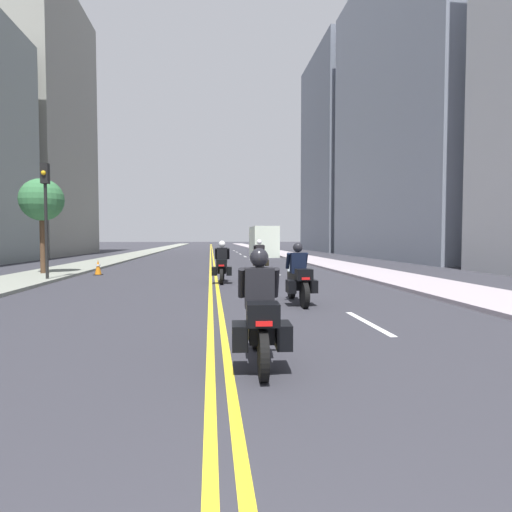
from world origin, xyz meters
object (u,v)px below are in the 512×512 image
motorcycle_3 (260,259)px  motorcycle_0 (260,318)px  parked_truck (263,243)px  street_tree_0 (42,201)px  traffic_light_near (45,200)px  motorcycle_1 (299,279)px  traffic_cone_0 (98,267)px  motorcycle_2 (222,266)px

motorcycle_3 → motorcycle_0: bearing=-98.9°
motorcycle_0 → parked_truck: 33.12m
motorcycle_0 → street_tree_0: size_ratio=0.47×
motorcycle_0 → traffic_light_near: size_ratio=0.44×
motorcycle_0 → parked_truck: (4.26, 32.84, 0.61)m
motorcycle_0 → motorcycle_1: motorcycle_1 is taller
street_tree_0 → parked_truck: bearing=55.7°
traffic_cone_0 → street_tree_0: size_ratio=0.16×
motorcycle_3 → parked_truck: 17.79m
motorcycle_2 → motorcycle_3: motorcycle_3 is taller
parked_truck → motorcycle_3: bearing=-97.8°
traffic_light_near → motorcycle_2: bearing=-9.6°
parked_truck → street_tree_0: bearing=-124.3°
traffic_light_near → parked_truck: 24.22m
traffic_light_near → parked_truck: size_ratio=0.72×
motorcycle_1 → traffic_cone_0: 12.03m
motorcycle_2 → traffic_light_near: bearing=173.8°
motorcycle_2 → parked_truck: (4.48, 22.44, 0.62)m
motorcycle_2 → parked_truck: parked_truck is taller
motorcycle_0 → motorcycle_1: (1.65, 5.09, -0.00)m
traffic_cone_0 → traffic_light_near: 4.22m
motorcycle_2 → motorcycle_3: (2.06, 4.83, 0.00)m
motorcycle_3 → parked_truck: size_ratio=0.35×
motorcycle_1 → traffic_cone_0: size_ratio=3.11×
motorcycle_1 → motorcycle_2: 5.63m
motorcycle_0 → traffic_cone_0: 15.58m
motorcycle_3 → motorcycle_2: bearing=-115.2°
motorcycle_2 → street_tree_0: (-8.15, 3.91, 2.80)m
motorcycle_2 → motorcycle_0: bearing=-85.4°
motorcycle_1 → street_tree_0: bearing=137.0°
motorcycle_3 → street_tree_0: bearing=-176.9°
motorcycle_0 → motorcycle_1: 5.35m
motorcycle_2 → traffic_light_near: (-6.94, 1.18, 2.59)m
motorcycle_2 → traffic_light_near: 7.50m
street_tree_0 → traffic_cone_0: bearing=2.3°
traffic_light_near → parked_truck: bearing=61.8°
motorcycle_0 → parked_truck: bearing=85.4°
motorcycle_1 → motorcycle_3: bearing=88.5°
traffic_light_near → street_tree_0: 2.99m
motorcycle_1 → traffic_light_near: size_ratio=0.48×
motorcycle_0 → motorcycle_3: (1.84, 15.22, -0.00)m
motorcycle_1 → traffic_light_near: (-8.82, 6.49, 2.59)m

